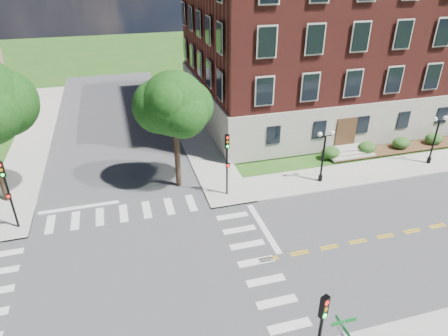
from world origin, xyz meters
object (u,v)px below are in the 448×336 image
object	(u,v)px
traffic_signal_ne	(227,157)
traffic_signal_nw	(7,187)
street_sign_pole	(341,336)
traffic_signal_se	(321,330)
twin_lamp_east	(435,137)
twin_lamp_west	(323,153)

from	to	relation	value
traffic_signal_ne	traffic_signal_nw	size ratio (longest dim) A/B	1.00
street_sign_pole	traffic_signal_se	bearing A→B (deg)	-171.90
traffic_signal_se	twin_lamp_east	world-z (taller)	traffic_signal_se
traffic_signal_ne	street_sign_pole	bearing A→B (deg)	-88.35
traffic_signal_ne	traffic_signal_nw	world-z (taller)	same
traffic_signal_se	traffic_signal_ne	xyz separation A→B (m)	(0.68, 15.23, 0.00)
traffic_signal_nw	street_sign_pole	world-z (taller)	traffic_signal_nw
traffic_signal_nw	twin_lamp_west	distance (m)	21.99
twin_lamp_west	traffic_signal_se	bearing A→B (deg)	-118.82
traffic_signal_se	twin_lamp_east	size ratio (longest dim) A/B	1.13
traffic_signal_ne	twin_lamp_west	bearing A→B (deg)	-0.79
traffic_signal_ne	twin_lamp_east	xyz separation A→B (m)	(18.09, 0.14, -0.66)
traffic_signal_se	twin_lamp_west	xyz separation A→B (m)	(8.32, 15.12, -0.66)
traffic_signal_se	twin_lamp_east	xyz separation A→B (m)	(18.77, 15.37, -0.66)
traffic_signal_se	traffic_signal_nw	distance (m)	20.30
traffic_signal_ne	street_sign_pole	world-z (taller)	traffic_signal_ne
traffic_signal_nw	street_sign_pole	size ratio (longest dim) A/B	1.55
traffic_signal_se	twin_lamp_west	size ratio (longest dim) A/B	1.13
traffic_signal_se	street_sign_pole	world-z (taller)	traffic_signal_se
twin_lamp_west	twin_lamp_east	bearing A→B (deg)	1.35
traffic_signal_se	traffic_signal_nw	world-z (taller)	same
traffic_signal_ne	street_sign_pole	distance (m)	15.10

